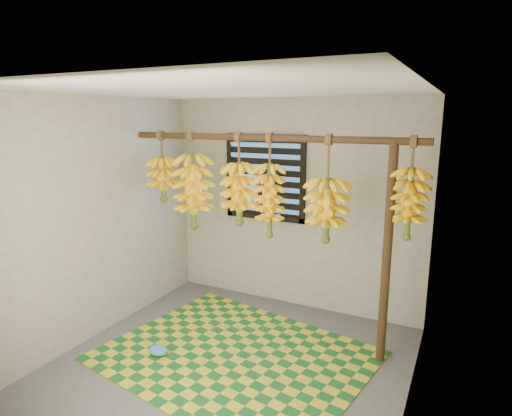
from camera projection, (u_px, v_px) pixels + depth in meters
The scene contains 16 objects.
floor at pixel (229, 366), 3.85m from camera, with size 3.00×3.00×0.01m, color #4E4E4E.
ceiling at pixel (225, 89), 3.34m from camera, with size 3.00×3.00×0.01m, color silver.
wall_back at pixel (293, 205), 4.91m from camera, with size 3.00×0.01×2.40m, color gray.
wall_left at pixel (96, 219), 4.25m from camera, with size 0.01×3.00×2.40m, color gray.
wall_right at pixel (416, 265), 2.93m from camera, with size 0.01×3.00×2.40m, color gray.
window at pixel (265, 178), 4.97m from camera, with size 1.00×0.04×1.00m.
hanging_pole at pixel (263, 138), 4.04m from camera, with size 0.06×0.06×3.00m, color #412B18.
support_post at pixel (387, 257), 3.72m from camera, with size 0.08×0.08×2.00m, color #412B18.
woven_mat at pixel (235, 355), 4.00m from camera, with size 2.32×1.86×0.01m, color #195722.
plastic_bag at pixel (158, 350), 4.01m from camera, with size 0.20×0.15×0.08m, color #3885D1.
banana_bunch_a at pixel (163, 179), 4.67m from camera, with size 0.33×0.33×0.76m.
banana_bunch_b at pixel (193, 191), 4.52m from camera, with size 0.39×0.39×1.02m.
banana_bunch_c at pixel (239, 194), 4.27m from camera, with size 0.35×0.35×0.92m.
banana_bunch_d at pixel (270, 200), 4.13m from camera, with size 0.29×0.29×1.01m.
banana_bunch_e at pixel (327, 210), 3.89m from camera, with size 0.37×0.37×0.99m.
banana_bunch_f at pixel (409, 204), 3.55m from camera, with size 0.30×0.30×0.87m.
Camera 1 is at (1.77, -2.98, 2.20)m, focal length 30.00 mm.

